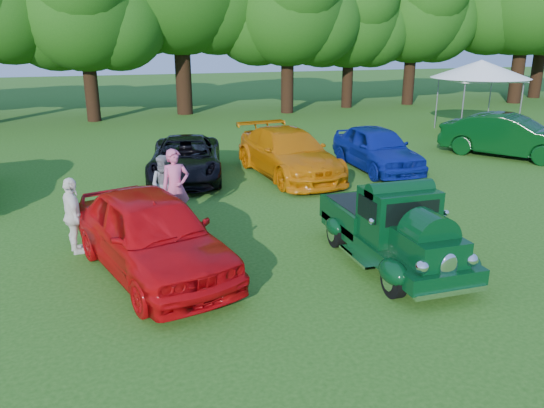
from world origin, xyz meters
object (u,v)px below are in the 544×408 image
object	(u,v)px
hero_pickup	(392,230)
spectator_white	(73,216)
back_car_black	(186,159)
canopy_tent	(481,70)
red_convertible	(152,233)
back_car_orange	(289,153)
back_car_green	(509,136)
spectator_grey	(165,186)
back_car_blue	(377,148)
spectator_pink	(176,188)

from	to	relation	value
hero_pickup	spectator_white	xyz separation A→B (m)	(-6.32, 2.53, 0.13)
back_car_black	canopy_tent	size ratio (longest dim) A/B	0.91
red_convertible	back_car_orange	distance (m)	8.25
hero_pickup	back_car_green	world-z (taller)	hero_pickup
red_convertible	back_car_black	distance (m)	7.36
back_car_orange	spectator_grey	bearing A→B (deg)	-151.52
red_convertible	spectator_white	xyz separation A→B (m)	(-1.53, 1.54, 0.02)
back_car_orange	back_car_blue	world-z (taller)	back_car_orange
canopy_tent	red_convertible	bearing A→B (deg)	-144.72
spectator_pink	spectator_white	xyz separation A→B (m)	(-2.37, -1.17, -0.12)
hero_pickup	red_convertible	distance (m)	4.89
spectator_pink	back_car_blue	bearing A→B (deg)	17.42
back_car_black	spectator_grey	xyz separation A→B (m)	(-1.08, -3.66, 0.13)
spectator_white	canopy_tent	bearing A→B (deg)	-73.49
red_convertible	spectator_white	bearing A→B (deg)	117.71
back_car_orange	back_car_blue	xyz separation A→B (m)	(3.27, -0.08, -0.01)
back_car_orange	back_car_black	bearing A→B (deg)	163.36
red_convertible	spectator_pink	size ratio (longest dim) A/B	2.53
spectator_grey	spectator_white	distance (m)	2.93
red_convertible	back_car_blue	size ratio (longest dim) A/B	1.08
back_car_blue	spectator_grey	xyz separation A→B (m)	(-7.72, -2.90, 0.04)
back_car_blue	back_car_green	distance (m)	5.91
hero_pickup	back_car_blue	xyz separation A→B (m)	(3.60, 7.38, 0.05)
canopy_tent	back_car_black	bearing A→B (deg)	-162.69
back_car_green	spectator_white	distance (m)	16.63
spectator_grey	canopy_tent	bearing A→B (deg)	52.93
back_car_orange	spectator_grey	xyz separation A→B (m)	(-4.45, -2.99, 0.03)
back_car_green	canopy_tent	xyz separation A→B (m)	(2.39, 5.11, 2.18)
spectator_white	spectator_pink	bearing A→B (deg)	-76.53
back_car_green	spectator_grey	bearing A→B (deg)	158.71
back_car_black	back_car_orange	distance (m)	3.44
hero_pickup	spectator_pink	world-z (taller)	spectator_pink
back_car_blue	spectator_pink	size ratio (longest dim) A/B	2.34
red_convertible	back_car_orange	world-z (taller)	red_convertible
spectator_pink	hero_pickup	bearing A→B (deg)	-51.68
red_convertible	back_car_black	size ratio (longest dim) A/B	0.99
spectator_grey	back_car_black	bearing A→B (deg)	98.99
back_car_green	back_car_black	bearing A→B (deg)	143.41
back_car_black	canopy_tent	bearing A→B (deg)	28.15
back_car_black	canopy_tent	distance (m)	15.81
back_car_black	spectator_grey	distance (m)	3.82
hero_pickup	spectator_pink	xyz separation A→B (m)	(-3.95, 3.70, 0.25)
back_car_orange	spectator_grey	world-z (taller)	spectator_grey
back_car_blue	spectator_white	xyz separation A→B (m)	(-9.91, -4.85, 0.08)
back_car_orange	back_car_blue	size ratio (longest dim) A/B	1.19
back_car_black	spectator_grey	bearing A→B (deg)	-95.68
red_convertible	back_car_green	world-z (taller)	red_convertible
red_convertible	back_car_orange	size ratio (longest dim) A/B	0.91
red_convertible	back_car_blue	xyz separation A→B (m)	(8.39, 6.39, -0.06)
back_car_orange	spectator_white	xyz separation A→B (m)	(-6.64, -4.93, 0.07)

